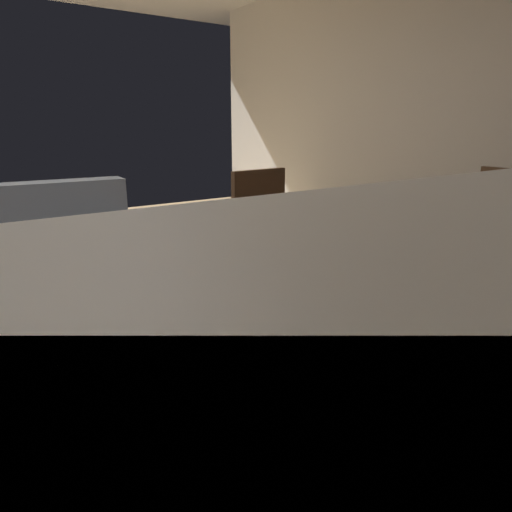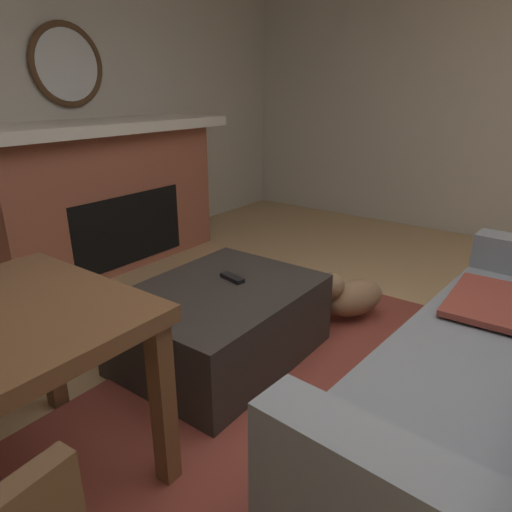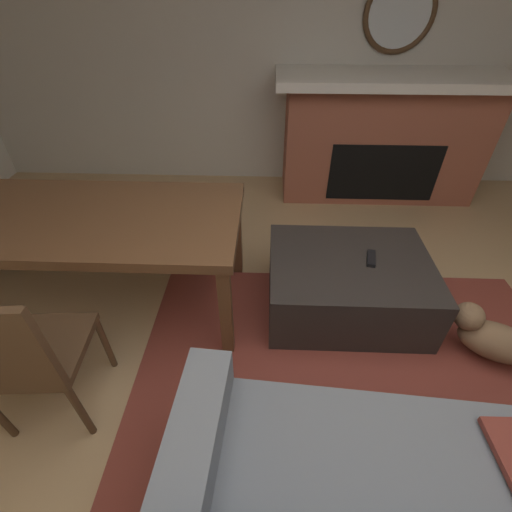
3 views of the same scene
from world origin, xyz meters
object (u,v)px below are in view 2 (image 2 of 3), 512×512
round_wall_mirror (67,65)px  tv_remote (232,278)px  fireplace (104,195)px  ottoman_coffee_table (221,323)px  small_dog (350,296)px

round_wall_mirror → tv_remote: (0.44, 1.99, -1.15)m
fireplace → tv_remote: (0.44, 1.70, -0.16)m
fireplace → ottoman_coffee_table: (0.56, 1.72, -0.38)m
tv_remote → small_dog: (-0.67, 0.41, -0.25)m
fireplace → ottoman_coffee_table: bearing=71.9°
ottoman_coffee_table → tv_remote: bearing=-172.1°
round_wall_mirror → fireplace: bearing=90.0°
tv_remote → small_dog: 0.82m
round_wall_mirror → ottoman_coffee_table: size_ratio=0.61×
ottoman_coffee_table → small_dog: size_ratio=2.12×
ottoman_coffee_table → small_dog: ottoman_coffee_table is taller
fireplace → round_wall_mirror: round_wall_mirror is taller
fireplace → round_wall_mirror: 1.03m
round_wall_mirror → tv_remote: 2.34m
round_wall_mirror → ottoman_coffee_table: round_wall_mirror is taller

